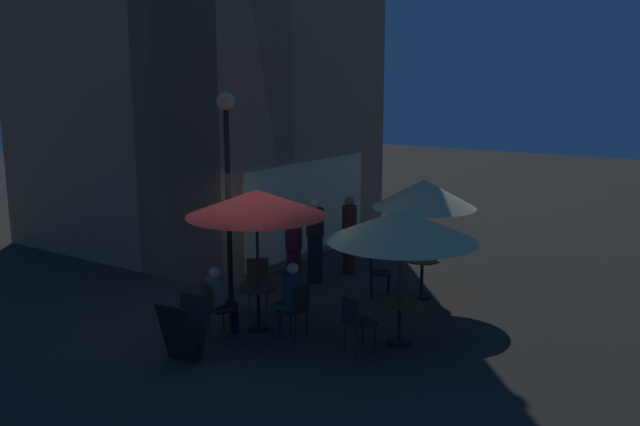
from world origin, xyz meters
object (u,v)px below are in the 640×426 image
(patio_umbrella_1, at_px, (257,203))
(patron_seated_0, at_px, (290,295))
(street_lamp_near_corner, at_px, (227,159))
(cafe_table_2, at_px, (400,314))
(patron_seated_1, at_px, (220,297))
(cafe_table_1, at_px, (258,301))
(patron_standing_2, at_px, (315,240))
(patron_standing_3, at_px, (349,234))
(cafe_chair_0, at_px, (376,269))
(cafe_chair_1, at_px, (297,306))
(patio_umbrella_0, at_px, (424,194))
(patron_standing_4, at_px, (294,253))
(cafe_chair_2, at_px, (258,281))
(cafe_chair_4, at_px, (356,320))
(patio_umbrella_2, at_px, (402,226))
(menu_sandwich_board, at_px, (184,329))
(cafe_table_0, at_px, (422,271))

(patio_umbrella_1, xyz_separation_m, patron_seated_0, (0.01, -0.66, -1.45))
(street_lamp_near_corner, relative_size, cafe_table_2, 5.52)
(patron_seated_1, bearing_deg, cafe_table_2, -33.02)
(cafe_table_1, xyz_separation_m, patron_seated_1, (-0.58, 0.34, 0.18))
(patron_standing_2, bearing_deg, patron_standing_3, -74.58)
(cafe_chair_0, xyz_separation_m, cafe_chair_1, (-2.56, 0.02, -0.01))
(patron_seated_0, bearing_deg, cafe_table_2, -156.40)
(street_lamp_near_corner, xyz_separation_m, patron_standing_3, (3.13, -0.65, -1.88))
(cafe_chair_1, distance_m, patron_standing_3, 3.94)
(street_lamp_near_corner, height_order, patio_umbrella_1, street_lamp_near_corner)
(patron_seated_1, bearing_deg, patio_umbrella_1, -0.00)
(patio_umbrella_0, relative_size, cafe_chair_0, 2.51)
(cafe_chair_0, xyz_separation_m, patron_seated_0, (-2.56, 0.16, 0.15))
(patio_umbrella_1, relative_size, patron_standing_3, 1.41)
(cafe_chair_0, height_order, patron_standing_4, patron_standing_4)
(patio_umbrella_1, distance_m, patron_standing_2, 3.12)
(cafe_chair_2, bearing_deg, patron_seated_1, -30.27)
(cafe_chair_0, distance_m, patron_standing_3, 1.76)
(cafe_table_1, bearing_deg, cafe_chair_4, -90.78)
(cafe_chair_0, relative_size, cafe_chair_1, 1.01)
(patio_umbrella_2, relative_size, patron_seated_1, 1.99)
(cafe_chair_4, bearing_deg, street_lamp_near_corner, 104.07)
(patron_seated_1, bearing_deg, menu_sandwich_board, -138.63)
(patio_umbrella_2, relative_size, patron_standing_2, 1.34)
(patio_umbrella_1, distance_m, patio_umbrella_2, 2.39)
(cafe_table_1, relative_size, patio_umbrella_2, 0.31)
(menu_sandwich_board, xyz_separation_m, patron_standing_4, (3.38, 0.42, 0.37))
(cafe_chair_1, height_order, patron_standing_2, patron_standing_2)
(cafe_table_1, distance_m, cafe_chair_0, 2.70)
(patron_seated_0, bearing_deg, patron_standing_2, -64.02)
(cafe_table_2, relative_size, cafe_chair_4, 0.78)
(patio_umbrella_0, bearing_deg, cafe_table_2, -163.08)
(patio_umbrella_0, xyz_separation_m, patio_umbrella_1, (-3.04, 1.56, 0.13))
(patio_umbrella_0, height_order, patio_umbrella_1, patio_umbrella_1)
(cafe_chair_1, height_order, patron_seated_1, patron_seated_1)
(cafe_chair_2, relative_size, cafe_chair_4, 1.08)
(patron_standing_2, relative_size, patron_standing_4, 1.05)
(street_lamp_near_corner, distance_m, patron_standing_2, 2.88)
(cafe_table_1, distance_m, patron_standing_2, 2.88)
(cafe_table_1, bearing_deg, patio_umbrella_1, 0.00)
(patio_umbrella_1, relative_size, patron_seated_1, 2.02)
(cafe_chair_1, distance_m, cafe_chair_4, 1.11)
(cafe_chair_2, bearing_deg, patron_standing_2, 145.77)
(street_lamp_near_corner, distance_m, patron_seated_1, 2.51)
(cafe_chair_0, distance_m, patron_seated_0, 2.57)
(patio_umbrella_2, height_order, cafe_chair_4, patio_umbrella_2)
(cafe_table_2, relative_size, cafe_chair_1, 0.78)
(patron_standing_2, bearing_deg, patio_umbrella_2, 175.15)
(cafe_chair_0, bearing_deg, patron_standing_3, 106.46)
(cafe_table_0, relative_size, patron_seated_1, 0.65)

